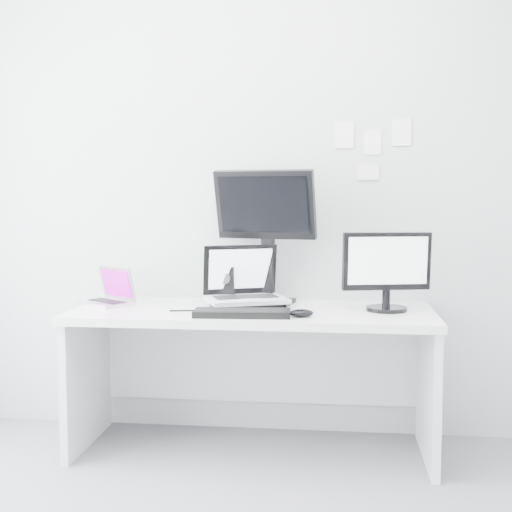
# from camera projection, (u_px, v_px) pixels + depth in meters

# --- Properties ---
(back_wall) EXTENTS (3.60, 0.00, 3.60)m
(back_wall) POSITION_uv_depth(u_px,v_px,m) (260.00, 186.00, 3.76)
(back_wall) COLOR #BABDBF
(back_wall) RESTS_ON ground
(desk) EXTENTS (1.80, 0.70, 0.73)m
(desk) POSITION_uv_depth(u_px,v_px,m) (253.00, 381.00, 3.50)
(desk) COLOR white
(desk) RESTS_ON ground
(macbook) EXTENTS (0.34, 0.33, 0.20)m
(macbook) POSITION_uv_depth(u_px,v_px,m) (105.00, 285.00, 3.60)
(macbook) COLOR silver
(macbook) RESTS_ON desk
(speaker) EXTENTS (0.11, 0.11, 0.20)m
(speaker) POSITION_uv_depth(u_px,v_px,m) (226.00, 285.00, 3.65)
(speaker) COLOR black
(speaker) RESTS_ON desk
(dell_laptop) EXTENTS (0.47, 0.43, 0.32)m
(dell_laptop) POSITION_uv_depth(u_px,v_px,m) (246.00, 276.00, 3.50)
(dell_laptop) COLOR silver
(dell_laptop) RESTS_ON desk
(rear_monitor) EXTENTS (0.56, 0.30, 0.72)m
(rear_monitor) POSITION_uv_depth(u_px,v_px,m) (266.00, 235.00, 3.63)
(rear_monitor) COLOR black
(rear_monitor) RESTS_ON desk
(samsung_monitor) EXTENTS (0.47, 0.30, 0.40)m
(samsung_monitor) POSITION_uv_depth(u_px,v_px,m) (387.00, 270.00, 3.41)
(samsung_monitor) COLOR black
(samsung_monitor) RESTS_ON desk
(keyboard) EXTENTS (0.46, 0.19, 0.03)m
(keyboard) POSITION_uv_depth(u_px,v_px,m) (242.00, 313.00, 3.27)
(keyboard) COLOR black
(keyboard) RESTS_ON desk
(mouse) EXTENTS (0.13, 0.10, 0.04)m
(mouse) POSITION_uv_depth(u_px,v_px,m) (301.00, 313.00, 3.25)
(mouse) COLOR black
(mouse) RESTS_ON desk
(wall_note_0) EXTENTS (0.10, 0.00, 0.14)m
(wall_note_0) POSITION_uv_depth(u_px,v_px,m) (344.00, 135.00, 3.68)
(wall_note_0) COLOR white
(wall_note_0) RESTS_ON back_wall
(wall_note_1) EXTENTS (0.09, 0.00, 0.13)m
(wall_note_1) POSITION_uv_depth(u_px,v_px,m) (373.00, 142.00, 3.67)
(wall_note_1) COLOR white
(wall_note_1) RESTS_ON back_wall
(wall_note_2) EXTENTS (0.10, 0.00, 0.14)m
(wall_note_2) POSITION_uv_depth(u_px,v_px,m) (402.00, 132.00, 3.65)
(wall_note_2) COLOR white
(wall_note_2) RESTS_ON back_wall
(wall_note_3) EXTENTS (0.11, 0.00, 0.08)m
(wall_note_3) POSITION_uv_depth(u_px,v_px,m) (368.00, 173.00, 3.68)
(wall_note_3) COLOR white
(wall_note_3) RESTS_ON back_wall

